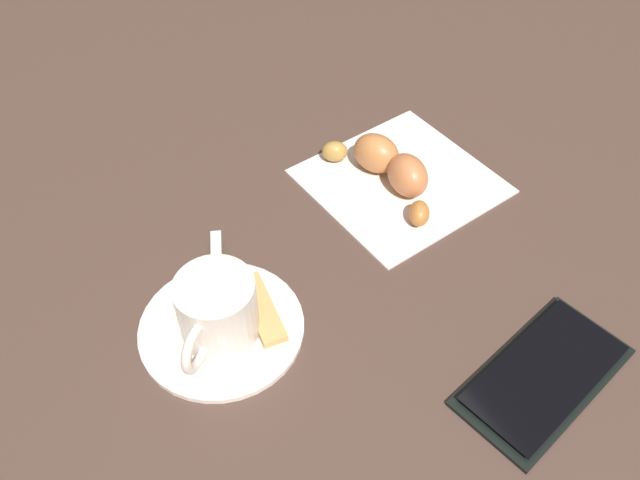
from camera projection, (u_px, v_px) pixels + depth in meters
The scene contains 8 objects.
ground_plane at pixel (311, 256), 0.55m from camera, with size 1.80×1.80×0.00m, color #453129.
saucer at pixel (221, 326), 0.50m from camera, with size 0.13×0.13×0.01m, color silver.
espresso_cup at pixel (216, 309), 0.47m from camera, with size 0.07×0.07×0.05m.
teaspoon at pixel (217, 314), 0.50m from camera, with size 0.06×0.13×0.01m.
sugar_packet at pixel (261, 308), 0.50m from camera, with size 0.07×0.02×0.01m, color tan.
napkin at pixel (400, 180), 0.61m from camera, with size 0.16×0.15×0.00m, color silver.
croissant at pixel (389, 166), 0.60m from camera, with size 0.07×0.14×0.04m.
cell_phone at pixel (544, 375), 0.47m from camera, with size 0.15×0.10×0.01m.
Camera 1 is at (-0.17, -0.32, 0.42)m, focal length 36.75 mm.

